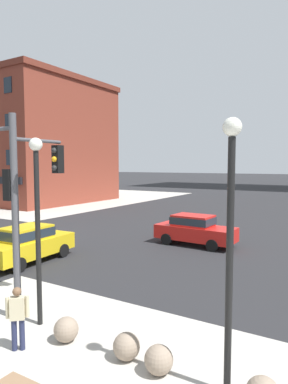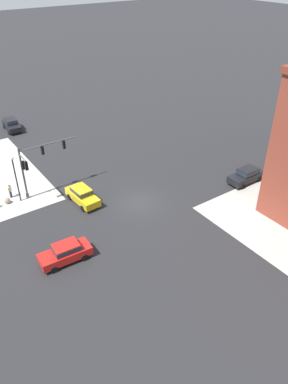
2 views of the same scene
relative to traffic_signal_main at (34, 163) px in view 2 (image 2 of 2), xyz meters
The scene contains 9 objects.
ground_plane 11.53m from the traffic_signal_main, 137.12° to the left, with size 320.00×320.00×0.00m, color #262628.
traffic_signal_main is the anchor object (origin of this frame).
bollard_sphere_curb_a 4.95m from the traffic_signal_main, ahead, with size 0.63×0.63×0.63m, color gray.
pedestrian_walking_east 4.25m from the traffic_signal_main, 26.79° to the right, with size 0.43×0.39×1.56m.
street_lamp_corner_near 2.16m from the traffic_signal_main, ahead, with size 0.36×0.36×5.21m.
car_main_northbound_near 19.55m from the traffic_signal_main, 100.25° to the right, with size 2.09×4.50×1.68m.
car_main_northbound_far 5.89m from the traffic_signal_main, 129.36° to the left, with size 2.10×4.50×1.68m.
car_main_southbound_far 11.61m from the traffic_signal_main, 79.59° to the left, with size 4.48×2.06×1.68m.
car_cross_eastbound 23.29m from the traffic_signal_main, 151.64° to the left, with size 4.40×1.90×1.68m.
Camera 2 is at (18.22, 26.88, 22.28)m, focal length 35.04 mm.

